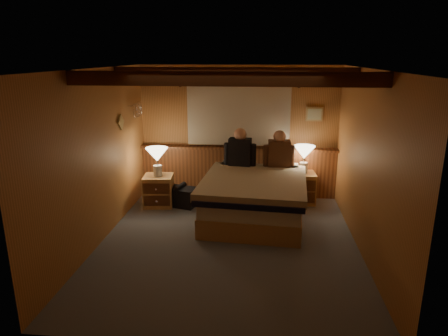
# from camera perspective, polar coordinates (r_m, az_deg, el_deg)

# --- Properties ---
(floor) EXTENTS (4.20, 4.20, 0.00)m
(floor) POSITION_cam_1_polar(r_m,az_deg,el_deg) (5.75, 0.59, -10.65)
(floor) COLOR slate
(floor) RESTS_ON ground
(ceiling) EXTENTS (4.20, 4.20, 0.00)m
(ceiling) POSITION_cam_1_polar(r_m,az_deg,el_deg) (5.15, 0.67, 14.01)
(ceiling) COLOR tan
(ceiling) RESTS_ON wall_back
(wall_back) EXTENTS (3.60, 0.00, 3.60)m
(wall_back) POSITION_cam_1_polar(r_m,az_deg,el_deg) (7.37, 2.09, 5.17)
(wall_back) COLOR #B67641
(wall_back) RESTS_ON floor
(wall_left) EXTENTS (0.00, 4.20, 4.20)m
(wall_left) POSITION_cam_1_polar(r_m,az_deg,el_deg) (5.76, -17.51, 1.39)
(wall_left) COLOR #B67641
(wall_left) RESTS_ON floor
(wall_right) EXTENTS (0.00, 4.20, 4.20)m
(wall_right) POSITION_cam_1_polar(r_m,az_deg,el_deg) (5.47, 19.76, 0.44)
(wall_right) COLOR #B67641
(wall_right) RESTS_ON floor
(wall_front) EXTENTS (3.60, 0.00, 3.60)m
(wall_front) POSITION_cam_1_polar(r_m,az_deg,el_deg) (3.35, -2.59, -8.26)
(wall_front) COLOR #B67641
(wall_front) RESTS_ON floor
(wainscot) EXTENTS (3.60, 0.23, 0.94)m
(wainscot) POSITION_cam_1_polar(r_m,az_deg,el_deg) (7.47, 2.00, -0.32)
(wainscot) COLOR brown
(wainscot) RESTS_ON wall_back
(curtain_window) EXTENTS (2.18, 0.09, 1.11)m
(curtain_window) POSITION_cam_1_polar(r_m,az_deg,el_deg) (7.24, 2.08, 7.57)
(curtain_window) COLOR #482112
(curtain_window) RESTS_ON wall_back
(ceiling_beams) EXTENTS (3.60, 1.65, 0.16)m
(ceiling_beams) POSITION_cam_1_polar(r_m,az_deg,el_deg) (5.30, 0.82, 13.09)
(ceiling_beams) COLOR #482112
(ceiling_beams) RESTS_ON ceiling
(coat_rail) EXTENTS (0.05, 0.55, 0.24)m
(coat_rail) POSITION_cam_1_polar(r_m,az_deg,el_deg) (7.10, -12.29, 8.24)
(coat_rail) COLOR silver
(coat_rail) RESTS_ON wall_left
(framed_print) EXTENTS (0.30, 0.04, 0.25)m
(framed_print) POSITION_cam_1_polar(r_m,az_deg,el_deg) (7.33, 12.79, 7.51)
(framed_print) COLOR tan
(framed_print) RESTS_ON wall_back
(bed) EXTENTS (1.73, 2.16, 0.70)m
(bed) POSITION_cam_1_polar(r_m,az_deg,el_deg) (6.47, 4.38, -4.08)
(bed) COLOR tan
(bed) RESTS_ON floor
(nightstand_left) EXTENTS (0.54, 0.49, 0.54)m
(nightstand_left) POSITION_cam_1_polar(r_m,az_deg,el_deg) (7.09, -9.32, -3.22)
(nightstand_left) COLOR tan
(nightstand_left) RESTS_ON floor
(nightstand_right) EXTENTS (0.53, 0.48, 0.55)m
(nightstand_right) POSITION_cam_1_polar(r_m,az_deg,el_deg) (7.28, 10.85, -2.78)
(nightstand_right) COLOR tan
(nightstand_right) RESTS_ON floor
(lamp_left) EXTENTS (0.38, 0.38, 0.50)m
(lamp_left) POSITION_cam_1_polar(r_m,az_deg,el_deg) (6.91, -9.56, 1.66)
(lamp_left) COLOR silver
(lamp_left) RESTS_ON nightstand_left
(lamp_right) EXTENTS (0.37, 0.37, 0.49)m
(lamp_right) POSITION_cam_1_polar(r_m,az_deg,el_deg) (7.14, 11.39, 1.98)
(lamp_right) COLOR silver
(lamp_right) RESTS_ON nightstand_right
(person_left) EXTENTS (0.56, 0.26, 0.68)m
(person_left) POSITION_cam_1_polar(r_m,az_deg,el_deg) (6.96, 2.30, 2.57)
(person_left) COLOR black
(person_left) RESTS_ON bed
(person_right) EXTENTS (0.54, 0.23, 0.66)m
(person_right) POSITION_cam_1_polar(r_m,az_deg,el_deg) (6.95, 7.87, 2.33)
(person_right) COLOR #4E2E1F
(person_right) RESTS_ON bed
(duffel_bag) EXTENTS (0.61, 0.46, 0.39)m
(duffel_bag) POSITION_cam_1_polar(r_m,az_deg,el_deg) (7.07, -6.24, -4.03)
(duffel_bag) COLOR black
(duffel_bag) RESTS_ON floor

